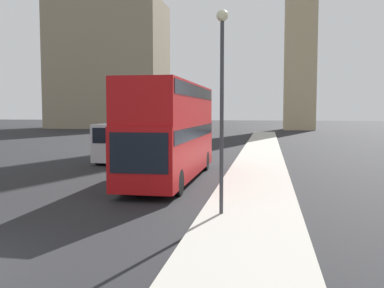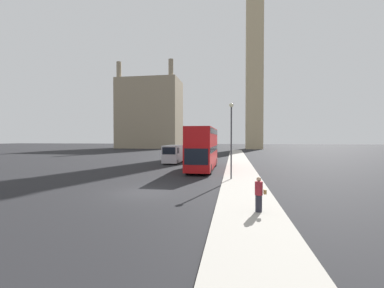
{
  "view_description": "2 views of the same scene",
  "coord_description": "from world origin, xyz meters",
  "px_view_note": "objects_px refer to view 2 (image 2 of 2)",
  "views": [
    {
      "loc": [
        7.09,
        -7.58,
        3.35
      ],
      "look_at": [
        3.73,
        11.36,
        1.88
      ],
      "focal_mm": 40.0,
      "sensor_mm": 36.0,
      "label": 1
    },
    {
      "loc": [
        5.87,
        -15.83,
        3.5
      ],
      "look_at": [
        0.22,
        18.99,
        2.74
      ],
      "focal_mm": 24.0,
      "sensor_mm": 36.0,
      "label": 2
    }
  ],
  "objects_px": {
    "street_lamp": "(231,130)",
    "pedestrian": "(259,194)",
    "white_van": "(173,154)",
    "parked_sedan": "(196,151)",
    "red_double_decker_bus": "(203,147)",
    "clock_tower": "(255,34)"
  },
  "relations": [
    {
      "from": "street_lamp",
      "to": "pedestrian",
      "type": "bearing_deg",
      "value": -81.93
    },
    {
      "from": "white_van",
      "to": "parked_sedan",
      "type": "distance_m",
      "value": 20.85
    },
    {
      "from": "red_double_decker_bus",
      "to": "pedestrian",
      "type": "relative_size",
      "value": 6.78
    },
    {
      "from": "clock_tower",
      "to": "street_lamp",
      "type": "xyz_separation_m",
      "value": [
        -6.97,
        -66.68,
        -34.17
      ]
    },
    {
      "from": "red_double_decker_bus",
      "to": "white_van",
      "type": "height_order",
      "value": "red_double_decker_bus"
    },
    {
      "from": "clock_tower",
      "to": "white_van",
      "type": "height_order",
      "value": "clock_tower"
    },
    {
      "from": "clock_tower",
      "to": "red_double_decker_bus",
      "type": "relative_size",
      "value": 6.93
    },
    {
      "from": "clock_tower",
      "to": "pedestrian",
      "type": "xyz_separation_m",
      "value": [
        -5.62,
        -76.14,
        -37.45
      ]
    },
    {
      "from": "red_double_decker_bus",
      "to": "street_lamp",
      "type": "relative_size",
      "value": 1.72
    },
    {
      "from": "clock_tower",
      "to": "parked_sedan",
      "type": "height_order",
      "value": "clock_tower"
    },
    {
      "from": "white_van",
      "to": "parked_sedan",
      "type": "xyz_separation_m",
      "value": [
        0.07,
        20.84,
        -0.64
      ]
    },
    {
      "from": "clock_tower",
      "to": "pedestrian",
      "type": "distance_m",
      "value": 85.04
    },
    {
      "from": "pedestrian",
      "to": "parked_sedan",
      "type": "height_order",
      "value": "pedestrian"
    },
    {
      "from": "parked_sedan",
      "to": "pedestrian",
      "type": "bearing_deg",
      "value": -77.9
    },
    {
      "from": "street_lamp",
      "to": "parked_sedan",
      "type": "xyz_separation_m",
      "value": [
        -8.14,
        34.77,
        -3.51
      ]
    },
    {
      "from": "white_van",
      "to": "street_lamp",
      "type": "xyz_separation_m",
      "value": [
        8.21,
        -13.93,
        2.86
      ]
    },
    {
      "from": "red_double_decker_bus",
      "to": "parked_sedan",
      "type": "xyz_separation_m",
      "value": [
        -4.96,
        27.78,
        -1.87
      ]
    },
    {
      "from": "white_van",
      "to": "street_lamp",
      "type": "relative_size",
      "value": 0.88
    },
    {
      "from": "red_double_decker_bus",
      "to": "street_lamp",
      "type": "bearing_deg",
      "value": -65.55
    },
    {
      "from": "red_double_decker_bus",
      "to": "white_van",
      "type": "distance_m",
      "value": 8.66
    },
    {
      "from": "clock_tower",
      "to": "parked_sedan",
      "type": "xyz_separation_m",
      "value": [
        -15.11,
        -31.92,
        -37.68
      ]
    },
    {
      "from": "clock_tower",
      "to": "parked_sedan",
      "type": "relative_size",
      "value": 16.68
    }
  ]
}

